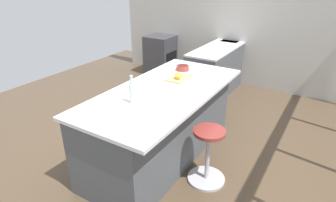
# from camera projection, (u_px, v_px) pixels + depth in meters

# --- Properties ---
(ground_plane) EXTENTS (7.70, 7.70, 0.00)m
(ground_plane) POSITION_uv_depth(u_px,v_px,m) (163.00, 146.00, 4.00)
(ground_plane) COLOR brown
(interior_partition_left) EXTENTS (0.15, 5.67, 2.96)m
(interior_partition_left) POSITION_uv_depth(u_px,v_px,m) (242.00, 13.00, 5.67)
(interior_partition_left) COLOR beige
(interior_partition_left) RESTS_ON ground_plane
(sink_cabinet) EXTENTS (2.47, 0.60, 1.20)m
(sink_cabinet) POSITION_uv_depth(u_px,v_px,m) (224.00, 65.00, 5.90)
(sink_cabinet) COLOR #4C5156
(sink_cabinet) RESTS_ON ground_plane
(oven_range) EXTENTS (0.60, 0.61, 0.89)m
(oven_range) POSITION_uv_depth(u_px,v_px,m) (161.00, 55.00, 6.66)
(oven_range) COLOR #38383D
(oven_range) RESTS_ON ground_plane
(kitchen_island) EXTENTS (2.35, 1.10, 0.95)m
(kitchen_island) POSITION_uv_depth(u_px,v_px,m) (162.00, 123.00, 3.63)
(kitchen_island) COLOR #4C5156
(kitchen_island) RESTS_ON ground_plane
(stool_by_window) EXTENTS (0.44, 0.44, 0.68)m
(stool_by_window) POSITION_uv_depth(u_px,v_px,m) (208.00, 157.00, 3.23)
(stool_by_window) COLOR #B7B7BC
(stool_by_window) RESTS_ON ground_plane
(cutting_board) EXTENTS (0.36, 0.24, 0.02)m
(cutting_board) POSITION_uv_depth(u_px,v_px,m) (179.00, 78.00, 3.74)
(cutting_board) COLOR tan
(cutting_board) RESTS_ON kitchen_island
(apple_yellow) EXTENTS (0.09, 0.09, 0.09)m
(apple_yellow) POSITION_uv_depth(u_px,v_px,m) (178.00, 76.00, 3.66)
(apple_yellow) COLOR gold
(apple_yellow) RESTS_ON cutting_board
(water_bottle) EXTENTS (0.06, 0.06, 0.31)m
(water_bottle) POSITION_uv_depth(u_px,v_px,m) (132.00, 92.00, 3.01)
(water_bottle) COLOR silver
(water_bottle) RESTS_ON kitchen_island
(fruit_bowl) EXTENTS (0.18, 0.18, 0.07)m
(fruit_bowl) POSITION_uv_depth(u_px,v_px,m) (183.00, 68.00, 4.05)
(fruit_bowl) COLOR #993833
(fruit_bowl) RESTS_ON kitchen_island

